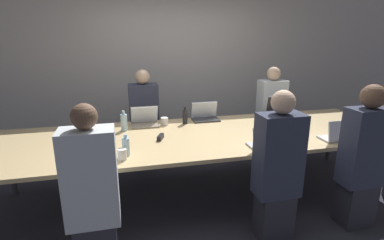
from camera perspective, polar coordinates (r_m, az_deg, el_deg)
The scene contains 22 objects.
ground_plane at distance 3.76m, azimuth 1.47°, elevation -13.90°, with size 24.00×24.00×0.00m, color #2D2D38.
curtain_wall at distance 5.11m, azimuth -3.92°, elevation 10.67°, with size 12.00×0.06×2.80m.
conference_table at distance 3.45m, azimuth 1.55°, elevation -3.47°, with size 4.74×1.43×0.77m.
laptop_near_midright at distance 3.12m, azimuth 14.05°, elevation -3.99°, with size 0.34×0.23×0.23m.
person_near_midright at distance 2.85m, azimuth 15.95°, elevation -9.16°, with size 0.40×0.24×1.42m.
bottle_near_midright at distance 3.33m, azimuth 17.61°, elevation -2.18°, with size 0.06×0.06×0.25m.
laptop_near_left at distance 2.79m, azimuth -18.61°, elevation -6.56°, with size 0.35×0.26×0.26m.
person_near_left at distance 2.49m, azimuth -18.48°, elevation -13.56°, with size 0.40×0.24×1.41m.
cup_near_left at distance 2.82m, azimuth -13.15°, elevation -6.40°, with size 0.08×0.08×0.10m.
bottle_near_left at distance 2.89m, azimuth -12.47°, elevation -4.96°, with size 0.07×0.07×0.21m.
laptop_far_center at distance 4.02m, azimuth 2.46°, elevation 1.03°, with size 0.36×0.23×0.24m.
bottle_far_center at distance 3.83m, azimuth -1.34°, elevation 0.69°, with size 0.06×0.06×0.22m.
laptop_near_right at distance 3.60m, azimuth 26.20°, elevation -2.48°, with size 0.34×0.23×0.23m.
person_near_right at distance 3.36m, azimuth 29.72°, elevation -6.58°, with size 0.40×0.24×1.44m.
bottle_near_right at distance 3.85m, azimuth 28.13°, elevation -0.83°, with size 0.07×0.07×0.27m.
laptop_far_midleft at distance 3.81m, azimuth -8.98°, elevation 0.02°, with size 0.34×0.25×0.24m.
person_far_midleft at distance 4.30m, azimuth -9.05°, elevation -0.22°, with size 0.40×0.24×1.42m.
cup_far_midleft at distance 3.80m, azimuth -5.27°, elevation -0.25°, with size 0.09×0.09×0.10m.
bottle_far_midleft at distance 3.64m, azimuth -12.83°, elevation -0.39°, with size 0.08×0.08×0.24m.
laptop_far_right at distance 4.38m, azimuth 16.37°, elevation 1.75°, with size 0.35×0.27×0.27m.
person_far_right at distance 4.75m, azimuth 14.74°, elevation 0.97°, with size 0.40×0.24×1.41m.
stapler at distance 3.29m, azimuth -6.02°, elevation -3.27°, with size 0.10×0.16×0.05m.
Camera 1 is at (-0.85, -3.14, 1.87)m, focal length 28.00 mm.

